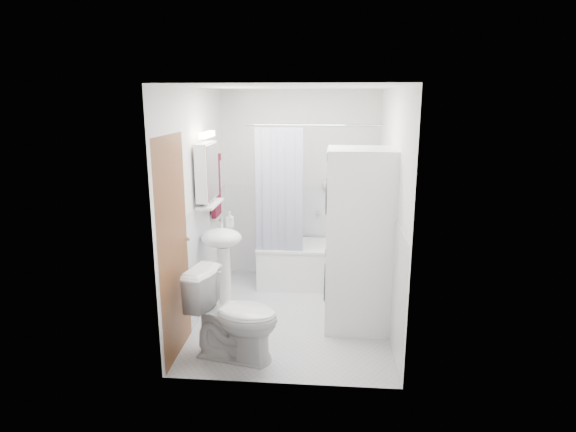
# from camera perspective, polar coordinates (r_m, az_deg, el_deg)

# --- Properties ---
(floor) EXTENTS (2.60, 2.60, 0.00)m
(floor) POSITION_cam_1_polar(r_m,az_deg,el_deg) (5.35, 0.48, -11.63)
(floor) COLOR silver
(floor) RESTS_ON ground
(room_walls) EXTENTS (2.60, 2.60, 2.60)m
(room_walls) POSITION_cam_1_polar(r_m,az_deg,el_deg) (4.90, 0.52, 4.29)
(room_walls) COLOR silver
(room_walls) RESTS_ON ground
(wainscot) EXTENTS (1.98, 2.58, 2.58)m
(wainscot) POSITION_cam_1_polar(r_m,az_deg,el_deg) (5.39, 0.73, -4.52)
(wainscot) COLOR white
(wainscot) RESTS_ON ground
(door) EXTENTS (0.05, 2.00, 2.00)m
(door) POSITION_cam_1_polar(r_m,az_deg,el_deg) (4.65, -11.79, -2.68)
(door) COLOR brown
(door) RESTS_ON ground
(bathtub) EXTENTS (1.36, 0.65, 0.52)m
(bathtub) POSITION_cam_1_polar(r_m,az_deg,el_deg) (6.08, 2.96, -5.52)
(bathtub) COLOR white
(bathtub) RESTS_ON ground
(tub_spout) EXTENTS (0.04, 0.12, 0.04)m
(tub_spout) POSITION_cam_1_polar(r_m,az_deg,el_deg) (6.24, 4.96, 0.27)
(tub_spout) COLOR silver
(tub_spout) RESTS_ON room_walls
(curtain_rod) EXTENTS (1.54, 0.02, 0.02)m
(curtain_rod) POSITION_cam_1_polar(r_m,az_deg,el_deg) (5.48, 3.08, 10.69)
(curtain_rod) COLOR silver
(curtain_rod) RESTS_ON room_walls
(shower_curtain) EXTENTS (0.55, 0.02, 1.45)m
(shower_curtain) POSITION_cam_1_polar(r_m,az_deg,el_deg) (5.60, -1.09, 3.03)
(shower_curtain) COLOR #141E48
(shower_curtain) RESTS_ON curtain_rod
(sink) EXTENTS (0.44, 0.37, 1.04)m
(sink) POSITION_cam_1_polar(r_m,az_deg,el_deg) (5.21, -7.81, -4.13)
(sink) COLOR white
(sink) RESTS_ON ground
(medicine_cabinet) EXTENTS (0.13, 0.50, 0.71)m
(medicine_cabinet) POSITION_cam_1_polar(r_m,az_deg,el_deg) (5.13, -9.57, 5.42)
(medicine_cabinet) COLOR white
(medicine_cabinet) RESTS_ON room_walls
(shelf) EXTENTS (0.18, 0.54, 0.02)m
(shelf) POSITION_cam_1_polar(r_m,az_deg,el_deg) (5.19, -9.25, 1.43)
(shelf) COLOR silver
(shelf) RESTS_ON room_walls
(shower_caddy) EXTENTS (0.22, 0.06, 0.02)m
(shower_caddy) POSITION_cam_1_polar(r_m,az_deg,el_deg) (6.16, 5.48, 3.02)
(shower_caddy) COLOR silver
(shower_caddy) RESTS_ON room_walls
(towel) EXTENTS (0.07, 0.30, 0.73)m
(towel) POSITION_cam_1_polar(r_m,az_deg,el_deg) (5.65, -8.57, 3.72)
(towel) COLOR #4F1019
(towel) RESTS_ON room_walls
(washer_dryer) EXTENTS (0.66, 0.65, 1.83)m
(washer_dryer) POSITION_cam_1_polar(r_m,az_deg,el_deg) (4.87, 8.34, -2.80)
(washer_dryer) COLOR white
(washer_dryer) RESTS_ON ground
(toilet) EXTENTS (0.90, 0.63, 0.80)m
(toilet) POSITION_cam_1_polar(r_m,az_deg,el_deg) (4.41, -6.39, -11.68)
(toilet) COLOR white
(toilet) RESTS_ON ground
(soap_pump) EXTENTS (0.08, 0.17, 0.08)m
(soap_pump) POSITION_cam_1_polar(r_m,az_deg,el_deg) (5.35, -6.89, -0.88)
(soap_pump) COLOR gray
(soap_pump) RESTS_ON sink
(shelf_bottle) EXTENTS (0.07, 0.18, 0.07)m
(shelf_bottle) POSITION_cam_1_polar(r_m,az_deg,el_deg) (5.04, -9.68, 1.60)
(shelf_bottle) COLOR gray
(shelf_bottle) RESTS_ON shelf
(shelf_cup) EXTENTS (0.10, 0.09, 0.10)m
(shelf_cup) POSITION_cam_1_polar(r_m,az_deg,el_deg) (5.29, -8.97, 2.37)
(shelf_cup) COLOR gray
(shelf_cup) RESTS_ON shelf
(shampoo_a) EXTENTS (0.13, 0.17, 0.13)m
(shampoo_a) POSITION_cam_1_polar(r_m,az_deg,el_deg) (6.15, 4.65, 3.73)
(shampoo_a) COLOR gray
(shampoo_a) RESTS_ON shower_caddy
(shampoo_b) EXTENTS (0.08, 0.21, 0.08)m
(shampoo_b) POSITION_cam_1_polar(r_m,az_deg,el_deg) (6.15, 5.76, 3.47)
(shampoo_b) COLOR #2B3CAE
(shampoo_b) RESTS_ON shower_caddy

